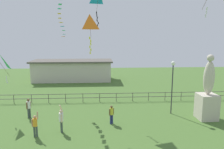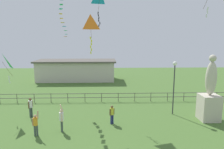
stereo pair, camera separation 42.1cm
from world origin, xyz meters
TOP-DOWN VIEW (x-y plane):
  - statue_monument at (8.74, 8.72)m, footprint 1.49×1.49m
  - lamppost at (6.21, 10.11)m, footprint 0.36×0.36m
  - person_0 at (-4.60, 6.20)m, footprint 0.48×0.29m
  - person_1 at (-2.95, 6.84)m, footprint 0.31×0.54m
  - person_3 at (0.72, 8.13)m, footprint 0.40×0.28m
  - person_4 at (-6.20, 9.80)m, footprint 0.31×0.47m
  - kite_2 at (-0.89, 8.72)m, footprint 1.01×0.89m
  - kite_3 at (-8.23, 9.80)m, footprint 1.11×1.15m
  - waterfront_railing at (-0.31, 14.00)m, footprint 36.00×0.06m
  - pavilion_building at (-4.49, 26.00)m, footprint 12.64×5.08m

SIDE VIEW (x-z plane):
  - waterfront_railing at x=-0.31m, z-range 0.16..1.11m
  - person_3 at x=0.72m, z-range 0.11..1.62m
  - person_0 at x=-4.60m, z-range 0.00..1.82m
  - person_4 at x=-6.20m, z-range 0.13..1.82m
  - person_1 at x=-2.95m, z-range 0.00..1.99m
  - pavilion_building at x=-4.49m, z-range 0.02..3.27m
  - statue_monument at x=8.74m, z-range -0.86..4.56m
  - lamppost at x=6.21m, z-range 1.05..5.79m
  - kite_3 at x=-8.23m, z-range 3.49..5.97m
  - kite_2 at x=-0.89m, z-range 6.29..9.21m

